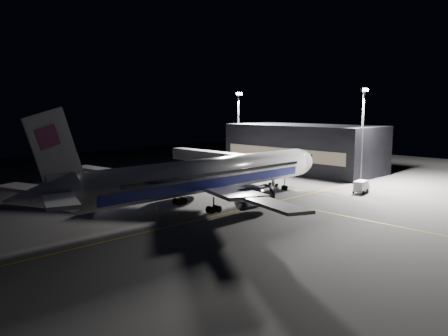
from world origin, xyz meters
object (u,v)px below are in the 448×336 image
airliner (205,176)px  safety_cone_a (157,207)px  baggage_tug (97,194)px  service_truck (362,186)px  jet_bridge (227,159)px  safety_cone_b (138,197)px  floodlight_mast_north (238,122)px  floodlight_mast_south (363,126)px  safety_cone_c (127,199)px

airliner → safety_cone_a: bearing=150.0°
baggage_tug → safety_cone_a: 14.87m
service_truck → safety_cone_a: (-36.87, 16.33, -1.00)m
jet_bridge → safety_cone_b: jet_bridge is taller
safety_cone_b → baggage_tug: bearing=136.4°
floodlight_mast_north → safety_cone_b: 50.62m
airliner → jet_bridge: (23.08, 18.06, -0.58)m
floodlight_mast_north → floodlight_mast_south: bearing=-90.0°
jet_bridge → floodlight_mast_north: floodlight_mast_north is taller
safety_cone_a → safety_cone_b: 9.84m
jet_bridge → baggage_tug: (-32.87, 0.53, -3.72)m
airliner → safety_cone_b: (-4.48, 13.53, -4.88)m
floodlight_mast_south → airliner: bearing=171.7°
baggage_tug → floodlight_mast_north: bearing=20.3°
jet_bridge → safety_cone_a: size_ratio=61.51×
safety_cone_a → safety_cone_c: size_ratio=0.82×
floodlight_mast_north → service_truck: bearing=-104.1°
baggage_tug → floodlight_mast_south: bearing=-20.3°
airliner → safety_cone_b: airliner is taller
safety_cone_c → floodlight_mast_north: bearing=21.3°
floodlight_mast_north → baggage_tug: 53.85m
safety_cone_a → floodlight_mast_south: bearing=-11.8°
floodlight_mast_north → safety_cone_a: 56.86m
floodlight_mast_south → safety_cone_b: 51.02m
jet_bridge → safety_cone_c: bearing=-171.0°
airliner → floodlight_mast_north: 52.56m
airliner → jet_bridge: airliner is taller
service_truck → baggage_tug: service_truck is taller
floodlight_mast_south → safety_cone_a: floodlight_mast_south is taller
jet_bridge → safety_cone_b: (-27.55, -4.53, -4.30)m
baggage_tug → safety_cone_c: size_ratio=4.03×
floodlight_mast_north → safety_cone_a: bearing=-149.8°
floodlight_mast_north → baggage_tug: floodlight_mast_north is taller
service_truck → safety_cone_a: size_ratio=8.77×
jet_bridge → safety_cone_a: bearing=-154.9°
safety_cone_b → floodlight_mast_south: bearing=-23.2°
airliner → safety_cone_c: bearing=117.5°
service_truck → safety_cone_b: size_ratio=8.76×
floodlight_mast_north → airliner: bearing=-142.1°
jet_bridge → baggage_tug: 33.08m
airliner → service_truck: bearing=-22.4°
airliner → baggage_tug: airliner is taller
floodlight_mast_south → service_truck: 16.94m
safety_cone_b → safety_cone_c: safety_cone_c is taller
jet_bridge → safety_cone_c: jet_bridge is taller
floodlight_mast_north → service_truck: floodlight_mast_north is taller
baggage_tug → safety_cone_c: 6.02m
jet_bridge → floodlight_mast_south: floodlight_mast_south is taller
airliner → safety_cone_b: bearing=108.3°
safety_cone_c → safety_cone_b: bearing=4.9°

